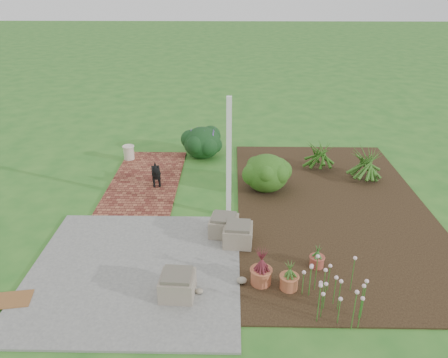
{
  "coord_description": "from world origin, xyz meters",
  "views": [
    {
      "loc": [
        0.35,
        -7.67,
        4.52
      ],
      "look_at": [
        0.2,
        0.4,
        0.7
      ],
      "focal_mm": 35.0,
      "sensor_mm": 36.0,
      "label": 1
    }
  ],
  "objects_px": {
    "stone_trough_near": "(177,286)",
    "black_dog": "(156,173)",
    "evergreen_shrub": "(267,172)",
    "cream_ceramic_urn": "(129,153)"
  },
  "relations": [
    {
      "from": "stone_trough_near",
      "to": "black_dog",
      "type": "distance_m",
      "value": 3.93
    },
    {
      "from": "stone_trough_near",
      "to": "cream_ceramic_urn",
      "type": "relative_size",
      "value": 1.42
    },
    {
      "from": "black_dog",
      "to": "cream_ceramic_urn",
      "type": "height_order",
      "value": "black_dog"
    },
    {
      "from": "stone_trough_near",
      "to": "black_dog",
      "type": "relative_size",
      "value": 0.84
    },
    {
      "from": "black_dog",
      "to": "cream_ceramic_urn",
      "type": "relative_size",
      "value": 1.68
    },
    {
      "from": "stone_trough_near",
      "to": "black_dog",
      "type": "height_order",
      "value": "black_dog"
    },
    {
      "from": "black_dog",
      "to": "cream_ceramic_urn",
      "type": "distance_m",
      "value": 1.85
    },
    {
      "from": "black_dog",
      "to": "cream_ceramic_urn",
      "type": "bearing_deg",
      "value": 109.38
    },
    {
      "from": "stone_trough_near",
      "to": "black_dog",
      "type": "xyz_separation_m",
      "value": [
        -0.93,
        3.81,
        0.14
      ]
    },
    {
      "from": "evergreen_shrub",
      "to": "black_dog",
      "type": "bearing_deg",
      "value": 176.8
    }
  ]
}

